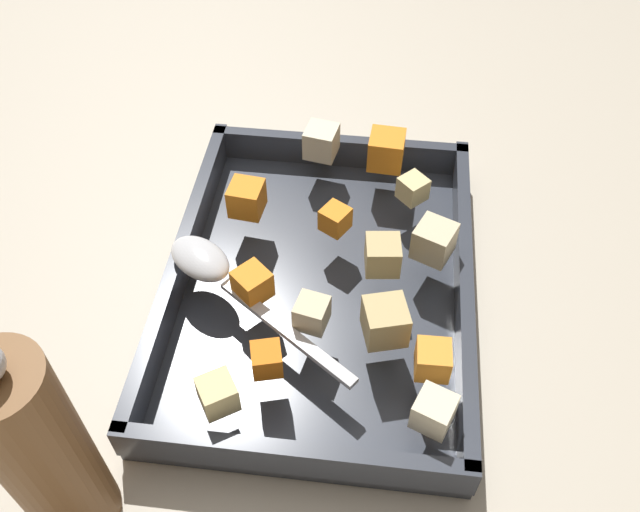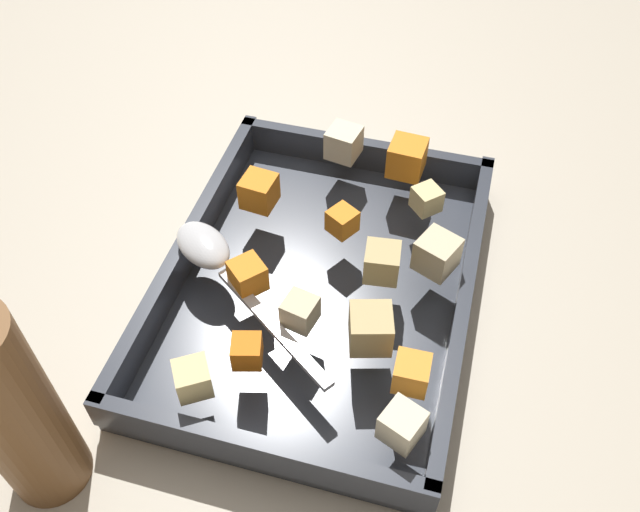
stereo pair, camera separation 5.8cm
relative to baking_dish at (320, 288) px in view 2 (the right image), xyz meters
The scene contains 18 objects.
ground_plane 0.02m from the baking_dish, 69.23° to the right, with size 4.00×4.00×0.00m, color #BCB29E.
baking_dish is the anchor object (origin of this frame).
carrot_chunk_corner_ne 0.14m from the baking_dish, 134.70° to the right, with size 0.03×0.03×0.03m, color orange.
carrot_chunk_heap_side 0.06m from the baking_dish, 12.88° to the right, with size 0.02×0.02×0.02m, color orange.
carrot_chunk_rim_edge 0.11m from the baking_dish, 52.17° to the left, with size 0.03×0.03×0.03m, color orange.
carrot_chunk_mid_right 0.12m from the baking_dish, 165.66° to the left, with size 0.02×0.02×0.02m, color orange.
carrot_chunk_corner_sw 0.08m from the baking_dish, 127.47° to the left, with size 0.03×0.03×0.03m, color orange.
carrot_chunk_under_handle 0.16m from the baking_dish, 19.56° to the right, with size 0.03×0.03×0.03m, color orange.
potato_chunk_mid_left 0.11m from the baking_dish, 76.07° to the right, with size 0.03×0.03×0.03m, color beige.
potato_chunk_heap_top 0.16m from the baking_dish, 157.90° to the left, with size 0.03×0.03×0.03m, color #E0CC89.
potato_chunk_corner_se 0.07m from the baking_dish, 88.00° to the right, with size 0.03×0.03×0.03m, color tan.
potato_chunk_far_left 0.18m from the baking_dish, 144.89° to the right, with size 0.03×0.03×0.03m, color beige.
potato_chunk_corner_nw 0.10m from the baking_dish, 138.56° to the right, with size 0.03×0.03×0.03m, color tan.
potato_chunk_near_left 0.13m from the baking_dish, 39.79° to the right, with size 0.02×0.02×0.02m, color #E0CC89.
potato_chunk_center 0.08m from the baking_dish, behind, with size 0.02×0.02×0.02m, color beige.
potato_chunk_front_center 0.16m from the baking_dish, ahead, with size 0.03×0.03×0.03m, color beige.
serving_spoon 0.10m from the baking_dish, 104.08° to the left, with size 0.14×0.18×0.02m.
pepper_mill 0.27m from the baking_dish, 144.97° to the left, with size 0.06×0.06×0.21m.
Camera 2 is at (-0.37, -0.09, 0.50)m, focal length 38.05 mm.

